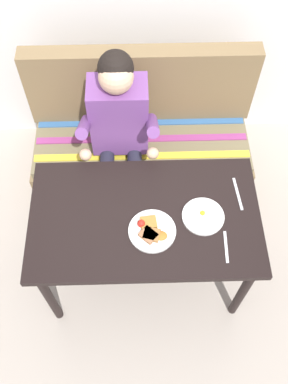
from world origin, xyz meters
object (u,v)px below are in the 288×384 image
Objects in this scene: couch at (142,146)px; plate_eggs at (203,216)px; plate_breakfast at (151,231)px; fork at (226,247)px; knife at (238,194)px; table at (145,223)px; person at (119,127)px.

plate_eggs is at bearing -69.00° from couch.
plate_breakfast is (0.03, -0.86, 0.41)m from couch.
knife is at bearing 74.23° from fork.
plate_breakfast reaches higher than fork.
couch is 0.91m from knife.
knife is at bearing 13.33° from table.
plate_eggs is at bearing 16.42° from plate_breakfast.
plate_breakfast is at bearing 168.38° from fork.
person is at bearing 102.81° from table.
person is 5.02× the size of plate_breakfast.
person is 0.94m from fork.
table is at bearing -90.00° from couch.
couch reaches higher than table.
plate_breakfast is 1.10× the size of plate_eggs.
person is 7.13× the size of fork.
couch is 0.95m from plate_breakfast.
table is at bearing -171.74° from knife.
plate_eggs is 1.29× the size of fork.
couch is at bearing 90.00° from table.
person is 0.70m from plate_breakfast.
fork is (0.53, -0.78, -0.01)m from person.
table is 0.45m from fork.
plate_eggs is (0.30, -0.02, 0.09)m from table.
couch is 1.11m from fork.
couch is at bearing 52.52° from person.
plate_breakfast is 0.51m from knife.
couch is at bearing 115.20° from fork.
couch reaches higher than fork.
plate_breakfast is at bearing -160.55° from knife.
table is 7.06× the size of fork.
table is 0.83× the size of couch.
fork is at bearing -55.64° from person.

